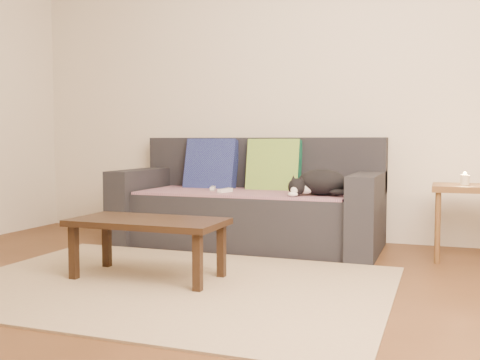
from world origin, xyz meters
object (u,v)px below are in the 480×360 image
(wii_remote_b, at_px, (225,190))
(side_table, at_px, (464,198))
(cat, at_px, (320,183))
(sofa, at_px, (250,206))
(wii_remote_a, at_px, (213,188))
(coffee_table, at_px, (148,227))

(wii_remote_b, bearing_deg, side_table, -68.78)
(cat, distance_m, wii_remote_b, 0.75)
(sofa, relative_size, wii_remote_a, 14.00)
(wii_remote_a, xyz_separation_m, side_table, (1.91, 0.01, -0.01))
(side_table, bearing_deg, sofa, 177.16)
(side_table, bearing_deg, cat, -171.66)
(wii_remote_a, distance_m, wii_remote_b, 0.22)
(wii_remote_a, bearing_deg, wii_remote_b, -148.61)
(sofa, relative_size, side_table, 3.93)
(wii_remote_a, distance_m, side_table, 1.91)
(sofa, relative_size, coffee_table, 2.26)
(cat, height_order, wii_remote_b, cat)
(cat, xyz_separation_m, wii_remote_b, (-0.75, -0.01, -0.08))
(wii_remote_a, height_order, coffee_table, wii_remote_a)
(sofa, relative_size, cat, 4.73)
(side_table, bearing_deg, wii_remote_a, -179.57)
(side_table, height_order, coffee_table, side_table)
(cat, xyz_separation_m, coffee_table, (-0.82, -1.11, -0.21))
(wii_remote_b, bearing_deg, wii_remote_a, 65.44)
(cat, height_order, wii_remote_a, cat)
(wii_remote_a, xyz_separation_m, coffee_table, (0.09, -1.24, -0.13))
(sofa, bearing_deg, cat, -20.00)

